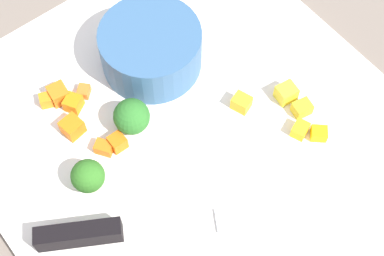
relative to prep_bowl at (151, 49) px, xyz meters
name	(u,v)px	position (x,y,z in m)	size (l,w,h in m)	color
ground_plane	(192,138)	(-0.09, 0.02, -0.04)	(4.00, 4.00, 0.00)	#72655A
cutting_board	(192,136)	(-0.09, 0.02, -0.03)	(0.43, 0.40, 0.01)	white
prep_bowl	(151,49)	(0.00, 0.00, 0.00)	(0.10, 0.10, 0.05)	#355C86
chef_knife	(143,228)	(-0.14, 0.12, -0.02)	(0.18, 0.29, 0.02)	silver
carrot_dice_0	(59,94)	(0.02, 0.10, -0.02)	(0.02, 0.02, 0.02)	orange
carrot_dice_1	(84,91)	(0.01, 0.08, -0.02)	(0.01, 0.01, 0.01)	orange
carrot_dice_2	(46,100)	(0.03, 0.11, -0.02)	(0.01, 0.01, 0.01)	orange
carrot_dice_3	(72,127)	(-0.02, 0.11, -0.02)	(0.02, 0.02, 0.02)	orange
carrot_dice_4	(118,142)	(-0.06, 0.08, -0.02)	(0.01, 0.01, 0.02)	orange
carrot_dice_5	(73,103)	(0.00, 0.09, -0.02)	(0.02, 0.02, 0.02)	orange
carrot_dice_6	(104,148)	(-0.05, 0.10, -0.02)	(0.02, 0.01, 0.01)	orange
pepper_dice_0	(286,93)	(-0.12, -0.08, -0.02)	(0.02, 0.02, 0.02)	yellow
pepper_dice_1	(319,133)	(-0.17, -0.07, -0.02)	(0.02, 0.01, 0.01)	yellow
pepper_dice_2	(241,103)	(-0.10, -0.04, -0.02)	(0.02, 0.02, 0.02)	yellow
pepper_dice_3	(302,108)	(-0.14, -0.08, -0.02)	(0.01, 0.02, 0.01)	yellow
pepper_dice_4	(300,130)	(-0.16, -0.06, -0.02)	(0.02, 0.01, 0.01)	yellow
broccoli_floret_0	(132,117)	(-0.05, 0.06, 0.00)	(0.04, 0.04, 0.04)	#83C359
broccoli_floret_1	(88,176)	(-0.08, 0.13, 0.00)	(0.03, 0.03, 0.04)	#98B155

